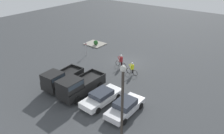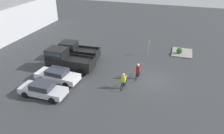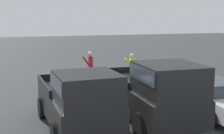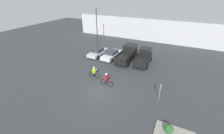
{
  "view_description": "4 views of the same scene",
  "coord_description": "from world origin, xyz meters",
  "px_view_note": "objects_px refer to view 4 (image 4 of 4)",
  "views": [
    {
      "loc": [
        -14.99,
        23.54,
        13.16
      ],
      "look_at": [
        -0.52,
        4.35,
        1.2
      ],
      "focal_mm": 35.0,
      "sensor_mm": 36.0,
      "label": 1
    },
    {
      "loc": [
        -20.42,
        -2.04,
        12.08
      ],
      "look_at": [
        -0.52,
        4.35,
        1.2
      ],
      "focal_mm": 35.0,
      "sensor_mm": 36.0,
      "label": 2
    },
    {
      "loc": [
        4.42,
        20.04,
        3.93
      ],
      "look_at": [
        -0.52,
        4.35,
        1.2
      ],
      "focal_mm": 50.0,
      "sensor_mm": 36.0,
      "label": 3
    },
    {
      "loc": [
        7.56,
        -12.23,
        10.72
      ],
      "look_at": [
        -0.52,
        4.35,
        1.2
      ],
      "focal_mm": 24.0,
      "sensor_mm": 36.0,
      "label": 4
    }
  ],
  "objects_px": {
    "pickup_truck_1": "(144,56)",
    "cyclist_1": "(94,72)",
    "fire_lane_sign": "(160,91)",
    "shrub": "(169,129)",
    "sedan_0": "(98,52)",
    "cyclist_0": "(106,79)",
    "lamppost": "(97,23)",
    "pickup_truck_0": "(128,53)",
    "sedan_1": "(112,54)"
  },
  "relations": [
    {
      "from": "cyclist_0",
      "to": "cyclist_1",
      "type": "xyz_separation_m",
      "value": [
        -2.37,
        0.96,
        -0.04
      ]
    },
    {
      "from": "cyclist_1",
      "to": "fire_lane_sign",
      "type": "distance_m",
      "value": 8.89
    },
    {
      "from": "sedan_0",
      "to": "pickup_truck_1",
      "type": "height_order",
      "value": "pickup_truck_1"
    },
    {
      "from": "fire_lane_sign",
      "to": "lamppost",
      "type": "xyz_separation_m",
      "value": [
        -15.55,
        13.15,
        3.31
      ]
    },
    {
      "from": "pickup_truck_0",
      "to": "sedan_0",
      "type": "bearing_deg",
      "value": -174.35
    },
    {
      "from": "sedan_0",
      "to": "cyclist_0",
      "type": "height_order",
      "value": "cyclist_0"
    },
    {
      "from": "cyclist_0",
      "to": "pickup_truck_1",
      "type": "bearing_deg",
      "value": 74.13
    },
    {
      "from": "cyclist_0",
      "to": "shrub",
      "type": "relative_size",
      "value": 2.41
    },
    {
      "from": "fire_lane_sign",
      "to": "shrub",
      "type": "relative_size",
      "value": 2.73
    },
    {
      "from": "cyclist_1",
      "to": "shrub",
      "type": "relative_size",
      "value": 2.29
    },
    {
      "from": "sedan_1",
      "to": "fire_lane_sign",
      "type": "distance_m",
      "value": 12.55
    },
    {
      "from": "cyclist_1",
      "to": "sedan_1",
      "type": "bearing_deg",
      "value": 96.57
    },
    {
      "from": "cyclist_0",
      "to": "fire_lane_sign",
      "type": "relative_size",
      "value": 0.88
    },
    {
      "from": "cyclist_1",
      "to": "fire_lane_sign",
      "type": "relative_size",
      "value": 0.84
    },
    {
      "from": "pickup_truck_1",
      "to": "cyclist_1",
      "type": "xyz_separation_m",
      "value": [
        -4.77,
        -7.5,
        -0.29
      ]
    },
    {
      "from": "pickup_truck_1",
      "to": "lamppost",
      "type": "distance_m",
      "value": 12.87
    },
    {
      "from": "pickup_truck_1",
      "to": "fire_lane_sign",
      "type": "xyz_separation_m",
      "value": [
        4.04,
        -8.54,
        0.13
      ]
    },
    {
      "from": "pickup_truck_0",
      "to": "pickup_truck_1",
      "type": "height_order",
      "value": "pickup_truck_0"
    },
    {
      "from": "fire_lane_sign",
      "to": "cyclist_1",
      "type": "bearing_deg",
      "value": 173.29
    },
    {
      "from": "pickup_truck_1",
      "to": "lamppost",
      "type": "xyz_separation_m",
      "value": [
        -11.51,
        4.61,
        3.44
      ]
    },
    {
      "from": "pickup_truck_1",
      "to": "fire_lane_sign",
      "type": "bearing_deg",
      "value": -64.65
    },
    {
      "from": "sedan_0",
      "to": "pickup_truck_1",
      "type": "xyz_separation_m",
      "value": [
        8.38,
        0.59,
        0.45
      ]
    },
    {
      "from": "sedan_0",
      "to": "sedan_1",
      "type": "xyz_separation_m",
      "value": [
        2.8,
        0.08,
        -0.0
      ]
    },
    {
      "from": "cyclist_1",
      "to": "lamppost",
      "type": "distance_m",
      "value": 14.35
    },
    {
      "from": "pickup_truck_0",
      "to": "cyclist_1",
      "type": "relative_size",
      "value": 3.19
    },
    {
      "from": "lamppost",
      "to": "cyclist_0",
      "type": "bearing_deg",
      "value": -55.15
    },
    {
      "from": "sedan_1",
      "to": "cyclist_0",
      "type": "bearing_deg",
      "value": -68.27
    },
    {
      "from": "lamppost",
      "to": "fire_lane_sign",
      "type": "bearing_deg",
      "value": -40.21
    },
    {
      "from": "lamppost",
      "to": "sedan_1",
      "type": "bearing_deg",
      "value": -40.78
    },
    {
      "from": "cyclist_1",
      "to": "sedan_0",
      "type": "bearing_deg",
      "value": 117.55
    },
    {
      "from": "cyclist_1",
      "to": "lamppost",
      "type": "xyz_separation_m",
      "value": [
        -6.74,
        12.11,
        3.72
      ]
    },
    {
      "from": "cyclist_0",
      "to": "lamppost",
      "type": "bearing_deg",
      "value": 124.85
    },
    {
      "from": "fire_lane_sign",
      "to": "pickup_truck_1",
      "type": "bearing_deg",
      "value": 115.35
    },
    {
      "from": "sedan_0",
      "to": "sedan_1",
      "type": "height_order",
      "value": "sedan_0"
    },
    {
      "from": "sedan_1",
      "to": "lamppost",
      "type": "height_order",
      "value": "lamppost"
    },
    {
      "from": "sedan_0",
      "to": "cyclist_0",
      "type": "bearing_deg",
      "value": -52.83
    },
    {
      "from": "pickup_truck_1",
      "to": "pickup_truck_0",
      "type": "bearing_deg",
      "value": -179.28
    },
    {
      "from": "sedan_1",
      "to": "cyclist_0",
      "type": "relative_size",
      "value": 2.6
    },
    {
      "from": "sedan_1",
      "to": "shrub",
      "type": "bearing_deg",
      "value": -47.1
    },
    {
      "from": "sedan_0",
      "to": "cyclist_0",
      "type": "xyz_separation_m",
      "value": [
        5.97,
        -7.87,
        0.21
      ]
    },
    {
      "from": "sedan_0",
      "to": "cyclist_0",
      "type": "relative_size",
      "value": 2.44
    },
    {
      "from": "sedan_1",
      "to": "shrub",
      "type": "relative_size",
      "value": 6.27
    },
    {
      "from": "pickup_truck_1",
      "to": "sedan_1",
      "type": "bearing_deg",
      "value": -174.82
    },
    {
      "from": "fire_lane_sign",
      "to": "shrub",
      "type": "xyz_separation_m",
      "value": [
        1.51,
        -3.95,
        -0.74
      ]
    },
    {
      "from": "sedan_1",
      "to": "pickup_truck_1",
      "type": "bearing_deg",
      "value": 5.18
    },
    {
      "from": "sedan_1",
      "to": "lamppost",
      "type": "xyz_separation_m",
      "value": [
        -5.93,
        5.12,
        3.89
      ]
    },
    {
      "from": "fire_lane_sign",
      "to": "shrub",
      "type": "bearing_deg",
      "value": -69.03
    },
    {
      "from": "pickup_truck_1",
      "to": "fire_lane_sign",
      "type": "distance_m",
      "value": 9.45
    },
    {
      "from": "sedan_0",
      "to": "pickup_truck_0",
      "type": "distance_m",
      "value": 5.66
    },
    {
      "from": "lamppost",
      "to": "shrub",
      "type": "bearing_deg",
      "value": -45.05
    }
  ]
}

